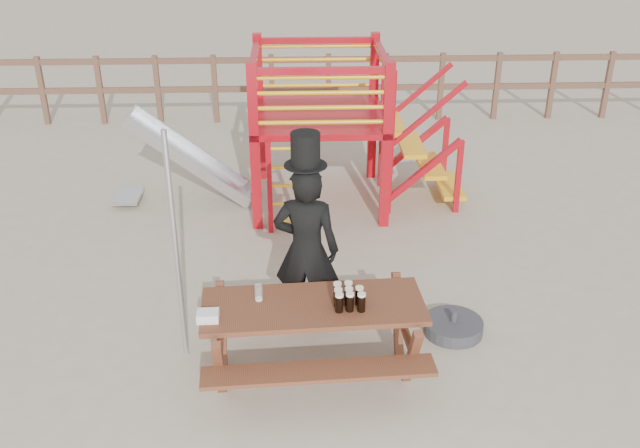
% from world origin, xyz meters
% --- Properties ---
extents(ground, '(60.00, 60.00, 0.00)m').
position_xyz_m(ground, '(0.00, 0.00, 0.00)').
color(ground, tan).
rests_on(ground, ground).
extents(back_fence, '(15.09, 0.09, 1.20)m').
position_xyz_m(back_fence, '(0.00, 7.00, 0.74)').
color(back_fence, brown).
rests_on(back_fence, ground).
extents(playground_fort, '(4.71, 1.84, 2.10)m').
position_xyz_m(playground_fort, '(0.12, 3.58, 1.07)').
color(playground_fort, '#B10B16').
rests_on(playground_fort, ground).
extents(picnic_table, '(1.99, 1.43, 0.74)m').
position_xyz_m(picnic_table, '(0.02, -0.15, 0.47)').
color(picnic_table, brown).
rests_on(picnic_table, ground).
extents(man_with_hat, '(0.69, 0.52, 2.03)m').
position_xyz_m(man_with_hat, '(-0.02, 0.60, 0.91)').
color(man_with_hat, black).
rests_on(man_with_hat, ground).
extents(metal_pole, '(0.05, 0.05, 2.22)m').
position_xyz_m(metal_pole, '(-1.17, 0.18, 1.11)').
color(metal_pole, '#B2B2B7').
rests_on(metal_pole, ground).
extents(parasol_base, '(0.58, 0.58, 0.25)m').
position_xyz_m(parasol_base, '(1.41, 0.43, 0.07)').
color(parasol_base, '#37373C').
rests_on(parasol_base, ground).
extents(paper_bag, '(0.18, 0.14, 0.08)m').
position_xyz_m(paper_bag, '(-0.86, -0.36, 0.78)').
color(paper_bag, white).
rests_on(paper_bag, picnic_table).
extents(stout_pints, '(0.26, 0.26, 0.17)m').
position_xyz_m(stout_pints, '(0.31, -0.19, 0.83)').
color(stout_pints, black).
rests_on(stout_pints, picnic_table).
extents(empty_glasses, '(0.07, 0.07, 0.15)m').
position_xyz_m(empty_glasses, '(-0.45, -0.07, 0.81)').
color(empty_glasses, silver).
rests_on(empty_glasses, picnic_table).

